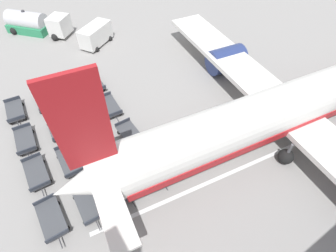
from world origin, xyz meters
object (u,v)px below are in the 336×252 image
at_px(baggage_dolly_row_mid_a_col_b, 58,127).
at_px(baggage_dolly_row_far_col_c, 131,135).
at_px(baggage_dolly_row_near_col_b, 25,140).
at_px(baggage_dolly_row_far_col_b, 110,106).
at_px(baggage_dolly_row_mid_b_col_a, 72,91).
at_px(baggage_dolly_row_mid_b_col_c, 102,146).
at_px(baggage_dolly_row_mid_a_col_a, 45,101).
at_px(baggage_dolly_row_mid_a_col_c, 70,161).
at_px(baggage_dolly_row_near_col_d, 52,219).
at_px(baggage_dolly_row_near_col_c, 36,173).
at_px(baggage_dolly_row_near_col_a, 15,111).
at_px(baggage_dolly_row_mid_a_col_d, 88,203).
at_px(fuel_tanker_secondary, 35,24).
at_px(baggage_dolly_row_mid_b_col_b, 83,117).
at_px(baggage_dolly_row_mid_b_col_d, 122,183).
at_px(airplane, 299,103).
at_px(baggage_dolly_row_far_col_a, 94,83).
at_px(service_van, 96,35).
at_px(baggage_dolly_row_far_col_d, 153,167).

distance_m(baggage_dolly_row_mid_a_col_b, baggage_dolly_row_far_col_c, 6.43).
xyz_separation_m(baggage_dolly_row_near_col_b, baggage_dolly_row_mid_a_col_b, (0.05, 2.71, 0.00)).
distance_m(baggage_dolly_row_mid_a_col_b, baggage_dolly_row_far_col_b, 4.87).
bearing_deg(baggage_dolly_row_mid_b_col_a, baggage_dolly_row_mid_b_col_c, -1.57).
relative_size(baggage_dolly_row_mid_a_col_a, baggage_dolly_row_mid_a_col_c, 1.00).
bearing_deg(baggage_dolly_row_near_col_d, baggage_dolly_row_near_col_c, 179.17).
bearing_deg(baggage_dolly_row_near_col_a, baggage_dolly_row_mid_a_col_d, 10.66).
relative_size(baggage_dolly_row_near_col_d, baggage_dolly_row_mid_a_col_b, 0.99).
relative_size(fuel_tanker_secondary, baggage_dolly_row_near_col_c, 2.15).
relative_size(baggage_dolly_row_mid_a_col_c, baggage_dolly_row_mid_b_col_b, 0.99).
bearing_deg(baggage_dolly_row_near_col_a, baggage_dolly_row_far_col_b, 61.26).
height_order(baggage_dolly_row_near_col_a, baggage_dolly_row_mid_b_col_a, same).
distance_m(fuel_tanker_secondary, baggage_dolly_row_mid_a_col_d, 27.03).
bearing_deg(baggage_dolly_row_mid_a_col_d, baggage_dolly_row_mid_a_col_a, 178.36).
bearing_deg(baggage_dolly_row_near_col_b, fuel_tanker_secondary, 163.07).
bearing_deg(baggage_dolly_row_mid_a_col_b, baggage_dolly_row_far_col_b, 90.30).
relative_size(baggage_dolly_row_near_col_b, baggage_dolly_row_far_col_b, 1.00).
bearing_deg(baggage_dolly_row_far_col_c, baggage_dolly_row_mid_a_col_d, -53.71).
relative_size(baggage_dolly_row_mid_a_col_d, baggage_dolly_row_mid_b_col_d, 1.00).
bearing_deg(baggage_dolly_row_mid_a_col_c, airplane, 69.64).
bearing_deg(baggage_dolly_row_mid_b_col_c, baggage_dolly_row_mid_a_col_b, -148.98).
xyz_separation_m(baggage_dolly_row_mid_b_col_a, baggage_dolly_row_mid_b_col_d, (11.92, -0.36, 0.00)).
bearing_deg(baggage_dolly_row_far_col_b, airplane, 49.74).
xyz_separation_m(fuel_tanker_secondary, baggage_dolly_row_far_col_b, (18.74, 1.88, -0.75)).
relative_size(baggage_dolly_row_mid_b_col_c, baggage_dolly_row_far_col_c, 1.01).
height_order(baggage_dolly_row_near_col_d, baggage_dolly_row_mid_a_col_c, same).
bearing_deg(baggage_dolly_row_far_col_a, baggage_dolly_row_near_col_b, -62.43).
xyz_separation_m(service_van, baggage_dolly_row_far_col_d, (19.75, -3.60, -0.81)).
distance_m(baggage_dolly_row_near_col_b, baggage_dolly_row_near_col_c, 3.74).
bearing_deg(baggage_dolly_row_near_col_b, baggage_dolly_row_mid_a_col_b, 89.01).
distance_m(baggage_dolly_row_mid_b_col_b, baggage_dolly_row_far_col_a, 4.80).
distance_m(baggage_dolly_row_near_col_b, baggage_dolly_row_far_col_b, 7.58).
height_order(baggage_dolly_row_near_col_c, baggage_dolly_row_mid_a_col_b, same).
distance_m(baggage_dolly_row_mid_a_col_b, baggage_dolly_row_mid_a_col_c, 3.96).
height_order(baggage_dolly_row_near_col_a, baggage_dolly_row_mid_a_col_c, same).
bearing_deg(baggage_dolly_row_mid_a_col_d, baggage_dolly_row_mid_b_col_d, 93.45).
bearing_deg(baggage_dolly_row_near_col_b, baggage_dolly_row_mid_a_col_d, 16.05).
bearing_deg(baggage_dolly_row_mid_a_col_a, baggage_dolly_row_far_col_a, 89.99).
xyz_separation_m(baggage_dolly_row_near_col_b, baggage_dolly_row_far_col_b, (0.02, 7.58, 0.00)).
bearing_deg(baggage_dolly_row_near_col_d, baggage_dolly_row_mid_a_col_d, 84.24).
distance_m(baggage_dolly_row_near_col_c, baggage_dolly_row_mid_b_col_a, 9.39).
xyz_separation_m(fuel_tanker_secondary, baggage_dolly_row_mid_b_col_c, (22.72, -0.61, -0.75)).
xyz_separation_m(baggage_dolly_row_far_col_a, baggage_dolly_row_far_col_b, (4.02, -0.09, 0.00)).
distance_m(baggage_dolly_row_near_col_c, baggage_dolly_row_mid_b_col_d, 6.50).
xyz_separation_m(baggage_dolly_row_mid_a_col_a, baggage_dolly_row_mid_a_col_d, (12.09, -0.35, 0.00)).
xyz_separation_m(baggage_dolly_row_near_col_b, baggage_dolly_row_far_col_d, (8.04, 7.55, 0.00)).
bearing_deg(baggage_dolly_row_near_col_c, airplane, 71.30).
bearing_deg(baggage_dolly_row_near_col_b, baggage_dolly_row_mid_a_col_c, 31.18).
height_order(service_van, baggage_dolly_row_near_col_b, service_van).
relative_size(baggage_dolly_row_mid_a_col_a, baggage_dolly_row_far_col_d, 1.00).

